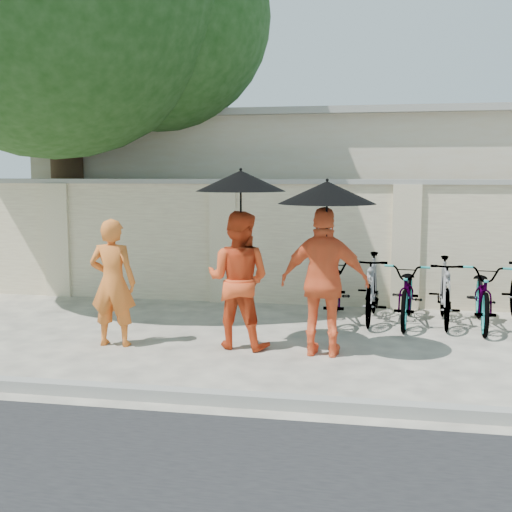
# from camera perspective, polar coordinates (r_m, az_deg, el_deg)

# --- Properties ---
(ground) EXTENTS (80.00, 80.00, 0.00)m
(ground) POSITION_cam_1_polar(r_m,az_deg,el_deg) (7.85, -0.88, -8.73)
(ground) COLOR beige
(kerb) EXTENTS (40.00, 0.16, 0.12)m
(kerb) POSITION_cam_1_polar(r_m,az_deg,el_deg) (6.25, -4.00, -12.43)
(kerb) COLOR gray
(kerb) RESTS_ON ground
(compound_wall) EXTENTS (20.00, 0.30, 2.00)m
(compound_wall) POSITION_cam_1_polar(r_m,az_deg,el_deg) (10.67, 7.76, 0.98)
(compound_wall) COLOR beige
(compound_wall) RESTS_ON ground
(building_behind) EXTENTS (14.00, 6.00, 3.20)m
(building_behind) POSITION_cam_1_polar(r_m,az_deg,el_deg) (14.42, 12.50, 4.91)
(building_behind) COLOR beige
(building_behind) RESTS_ON ground
(monk_left) EXTENTS (0.61, 0.42, 1.62)m
(monk_left) POSITION_cam_1_polar(r_m,az_deg,el_deg) (8.27, -12.61, -2.32)
(monk_left) COLOR orange
(monk_left) RESTS_ON ground
(monk_center) EXTENTS (0.93, 0.78, 1.71)m
(monk_center) POSITION_cam_1_polar(r_m,az_deg,el_deg) (7.99, -1.57, -2.13)
(monk_center) COLOR #EA4D1F
(monk_center) RESTS_ON ground
(parasol_center) EXTENTS (1.10, 1.10, 1.24)m
(parasol_center) POSITION_cam_1_polar(r_m,az_deg,el_deg) (7.80, -1.37, 6.69)
(parasol_center) COLOR black
(parasol_center) RESTS_ON ground
(monk_right) EXTENTS (1.07, 0.49, 1.78)m
(monk_right) POSITION_cam_1_polar(r_m,az_deg,el_deg) (7.66, 6.12, -2.32)
(monk_right) COLOR #FF6A34
(monk_right) RESTS_ON ground
(parasol_right) EXTENTS (1.14, 1.14, 1.08)m
(parasol_right) POSITION_cam_1_polar(r_m,az_deg,el_deg) (7.47, 6.33, 5.63)
(parasol_right) COLOR black
(parasol_right) RESTS_ON ground
(bike_0) EXTENTS (0.71, 1.88, 0.98)m
(bike_0) POSITION_cam_1_polar(r_m,az_deg,el_deg) (9.54, 7.13, -2.88)
(bike_0) COLOR gray
(bike_0) RESTS_ON ground
(bike_1) EXTENTS (0.59, 1.70, 1.00)m
(bike_1) POSITION_cam_1_polar(r_m,az_deg,el_deg) (9.60, 10.26, -2.80)
(bike_1) COLOR gray
(bike_1) RESTS_ON ground
(bike_2) EXTENTS (0.80, 1.82, 0.93)m
(bike_2) POSITION_cam_1_polar(r_m,az_deg,el_deg) (9.57, 13.37, -3.14)
(bike_2) COLOR gray
(bike_2) RESTS_ON ground
(bike_3) EXTENTS (0.53, 1.64, 0.97)m
(bike_3) POSITION_cam_1_polar(r_m,az_deg,el_deg) (9.64, 16.45, -3.03)
(bike_3) COLOR gray
(bike_3) RESTS_ON ground
(bike_4) EXTENTS (0.77, 1.85, 0.95)m
(bike_4) POSITION_cam_1_polar(r_m,az_deg,el_deg) (9.64, 19.57, -3.24)
(bike_4) COLOR gray
(bike_4) RESTS_ON ground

